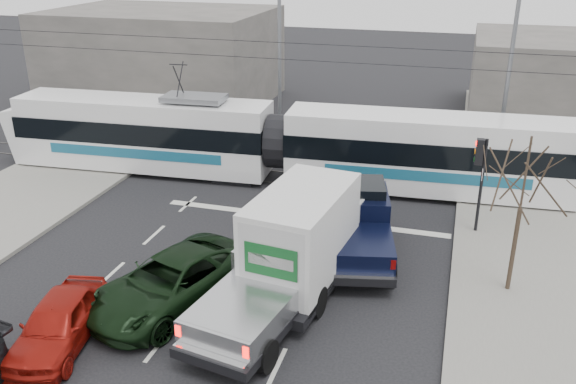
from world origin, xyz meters
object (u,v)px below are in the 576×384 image
(street_lamp_near, at_px, (506,63))
(box_truck, at_px, (309,235))
(green_car, at_px, (172,282))
(red_car, at_px, (59,323))
(navy_pickup, at_px, (359,222))
(bare_tree, at_px, (525,181))
(traffic_signal, at_px, (480,165))
(silver_pickup, at_px, (275,277))
(tram, at_px, (278,143))
(street_lamp_far, at_px, (276,44))

(street_lamp_near, distance_m, box_truck, 14.29)
(green_car, relative_size, red_car, 1.38)
(street_lamp_near, relative_size, navy_pickup, 1.52)
(red_car, bearing_deg, bare_tree, 16.68)
(traffic_signal, xyz_separation_m, street_lamp_near, (0.84, 7.50, 2.37))
(bare_tree, relative_size, silver_pickup, 0.73)
(silver_pickup, distance_m, navy_pickup, 4.70)
(box_truck, xyz_separation_m, green_car, (-3.57, -2.52, -0.85))
(tram, relative_size, silver_pickup, 3.69)
(street_lamp_far, relative_size, green_car, 1.59)
(traffic_signal, height_order, tram, tram)
(silver_pickup, distance_m, red_car, 6.08)
(street_lamp_far, height_order, green_car, street_lamp_far)
(bare_tree, xyz_separation_m, red_car, (-11.88, -6.21, -3.10))
(silver_pickup, relative_size, green_car, 1.21)
(silver_pickup, xyz_separation_m, red_car, (-5.17, -3.18, -0.49))
(silver_pickup, bearing_deg, bare_tree, 34.23)
(silver_pickup, distance_m, green_car, 3.15)
(box_truck, distance_m, green_car, 4.46)
(tram, bearing_deg, box_truck, -70.08)
(bare_tree, distance_m, tram, 12.27)
(street_lamp_near, bearing_deg, tram, -155.41)
(red_car, bearing_deg, green_car, 41.05)
(bare_tree, xyz_separation_m, navy_pickup, (-5.00, 1.35, -2.63))
(traffic_signal, xyz_separation_m, box_truck, (-5.09, -5.02, -1.10))
(street_lamp_near, xyz_separation_m, box_truck, (-5.94, -12.52, -3.47))
(street_lamp_far, xyz_separation_m, box_truck, (5.56, -14.52, -3.47))
(street_lamp_far, xyz_separation_m, red_car, (-0.09, -19.71, -4.42))
(street_lamp_far, relative_size, red_car, 2.20)
(navy_pickup, xyz_separation_m, green_car, (-4.80, -4.89, -0.38))
(navy_pickup, bearing_deg, bare_tree, -27.56)
(traffic_signal, relative_size, navy_pickup, 0.61)
(bare_tree, xyz_separation_m, street_lamp_near, (-0.29, 11.50, 1.32))
(silver_pickup, bearing_deg, box_truck, 86.20)
(tram, bearing_deg, green_car, -93.65)
(bare_tree, relative_size, street_lamp_near, 0.56)
(street_lamp_near, bearing_deg, bare_tree, -88.58)
(street_lamp_near, distance_m, red_car, 21.62)
(street_lamp_near, relative_size, tram, 0.36)
(traffic_signal, bearing_deg, tram, 159.91)
(red_car, bearing_deg, tram, 70.13)
(street_lamp_near, height_order, street_lamp_far, same)
(box_truck, bearing_deg, bare_tree, 16.44)
(street_lamp_near, bearing_deg, street_lamp_far, 170.13)
(street_lamp_far, height_order, box_truck, street_lamp_far)
(bare_tree, relative_size, green_car, 0.88)
(street_lamp_far, height_order, silver_pickup, street_lamp_far)
(street_lamp_near, relative_size, red_car, 2.20)
(silver_pickup, xyz_separation_m, green_car, (-3.08, -0.51, -0.40))
(tram, xyz_separation_m, green_car, (-0.02, -10.71, -1.03))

